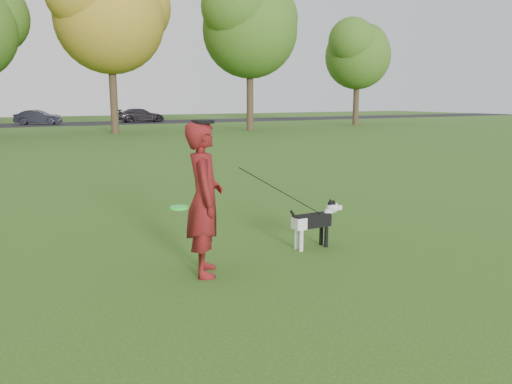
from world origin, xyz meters
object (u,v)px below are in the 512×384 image
dog (316,219)px  car_right (141,115)px  man (204,199)px  car_mid (38,117)px

dog → car_right: size_ratio=0.22×
man → car_right: man is taller
dog → car_right: car_right is taller
dog → car_right: 40.93m
car_right → man: bearing=165.3°
car_mid → car_right: (8.77, 0.00, 0.02)m
man → dog: bearing=-61.7°
man → car_mid: size_ratio=0.54×
dog → man: bearing=-171.7°
man → car_mid: (1.54, 40.35, -0.36)m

